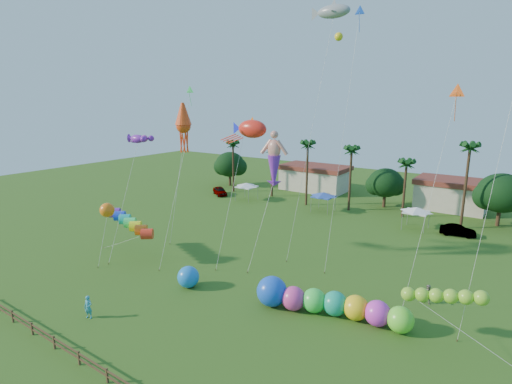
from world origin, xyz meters
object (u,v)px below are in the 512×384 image
Objects in this scene: car_b at (458,231)px; spectator_a at (88,307)px; spectator_b at (428,295)px; caterpillar_inflatable at (325,303)px; blue_ball at (188,277)px; car_a at (220,191)px.

car_b is 43.78m from spectator_a.
spectator_b is 9.22m from caterpillar_inflatable.
spectator_a is 0.15× the size of caterpillar_inflatable.
blue_ball is at bearing -137.44° from spectator_b.
caterpillar_inflatable is 12.80m from blue_ball.
spectator_a is at bearing -124.21° from spectator_b.
spectator_a is (-20.86, -38.49, 0.24)m from car_b.
car_b is at bearing 65.65° from caterpillar_inflatable.
blue_ball reaches higher than spectator_b.
car_b is 0.34× the size of caterpillar_inflatable.
spectator_a is 27.98m from spectator_b.
car_b is 20.78m from spectator_b.
spectator_b is at bearing 173.49° from car_b.
caterpillar_inflatable reaches higher than car_b.
spectator_a is at bearing -119.76° from car_a.
caterpillar_inflatable is at bearing -94.55° from car_a.
car_a is at bearing 169.08° from spectator_b.
car_a is 39.44m from car_b.
caterpillar_inflatable is at bearing 15.72° from spectator_a.
caterpillar_inflatable is (-6.42, -6.61, 0.21)m from spectator_b.
car_a is at bearing 128.21° from caterpillar_inflatable.
blue_ball is at bearing 51.82° from spectator_a.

